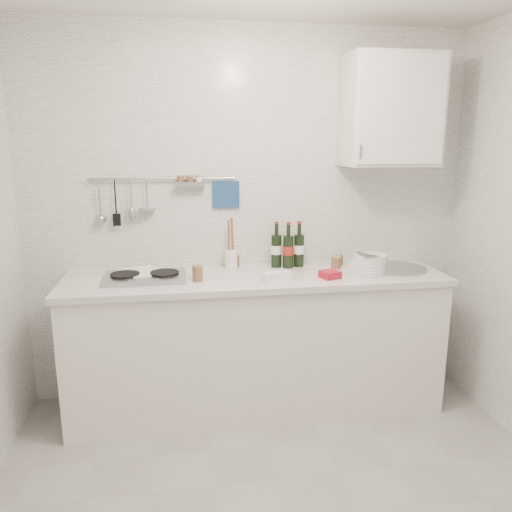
{
  "coord_description": "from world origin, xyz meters",
  "views": [
    {
      "loc": [
        -0.48,
        -1.96,
        1.77
      ],
      "look_at": [
        -0.03,
        0.9,
        1.09
      ],
      "focal_mm": 35.0,
      "sensor_mm": 36.0,
      "label": 1
    }
  ],
  "objects": [
    {
      "name": "back_wall",
      "position": [
        0.0,
        1.4,
        1.25
      ],
      "size": [
        3.0,
        0.02,
        2.5
      ],
      "primitive_type": "cube",
      "color": "silver",
      "rests_on": "floor"
    },
    {
      "name": "plate_stack_hob",
      "position": [
        -0.74,
        1.16,
        0.94
      ],
      "size": [
        0.3,
        0.3,
        0.04
      ],
      "rotation": [
        0.0,
        0.0,
        -0.05
      ],
      "color": "#4B70AB",
      "rests_on": "counter"
    },
    {
      "name": "jar_d",
      "position": [
        -0.38,
        1.01,
        0.97
      ],
      "size": [
        0.07,
        0.07,
        0.1
      ],
      "rotation": [
        0.0,
        0.0,
        0.32
      ],
      "color": "brown",
      "rests_on": "counter"
    },
    {
      "name": "counter",
      "position": [
        0.01,
        1.1,
        0.43
      ],
      "size": [
        2.44,
        0.64,
        0.96
      ],
      "color": "silver",
      "rests_on": "floor"
    },
    {
      "name": "wall_rail",
      "position": [
        -0.6,
        1.37,
        1.43
      ],
      "size": [
        0.98,
        0.09,
        0.34
      ],
      "color": "#93969B",
      "rests_on": "back_wall"
    },
    {
      "name": "butter_dish",
      "position": [
        0.1,
        0.95,
        0.95
      ],
      "size": [
        0.19,
        0.13,
        0.05
      ],
      "primitive_type": "cube",
      "rotation": [
        0.0,
        0.0,
        0.25
      ],
      "color": "white",
      "rests_on": "counter"
    },
    {
      "name": "strawberry_punnet",
      "position": [
        0.45,
        0.96,
        0.94
      ],
      "size": [
        0.14,
        0.14,
        0.04
      ],
      "primitive_type": "cube",
      "rotation": [
        0.0,
        0.0,
        0.31
      ],
      "color": "red",
      "rests_on": "counter"
    },
    {
      "name": "wall_cabinet",
      "position": [
        0.9,
        1.22,
        1.95
      ],
      "size": [
        0.6,
        0.38,
        0.7
      ],
      "color": "silver",
      "rests_on": "back_wall"
    },
    {
      "name": "jar_b",
      "position": [
        0.61,
        1.28,
        0.96
      ],
      "size": [
        0.06,
        0.06,
        0.08
      ],
      "rotation": [
        0.0,
        0.0,
        0.11
      ],
      "color": "brown",
      "rests_on": "counter"
    },
    {
      "name": "plate_stack_sink",
      "position": [
        0.73,
        1.05,
        0.98
      ],
      "size": [
        0.28,
        0.27,
        0.12
      ],
      "rotation": [
        0.0,
        0.0,
        0.4
      ],
      "color": "white",
      "rests_on": "counter"
    },
    {
      "name": "utensil_crock",
      "position": [
        -0.14,
        1.29,
        1.0
      ],
      "size": [
        0.08,
        0.08,
        0.35
      ],
      "rotation": [
        0.0,
        0.0,
        -0.3
      ],
      "color": "white",
      "rests_on": "counter"
    },
    {
      "name": "jar_c",
      "position": [
        0.56,
        1.19,
        0.96
      ],
      "size": [
        0.07,
        0.07,
        0.08
      ],
      "rotation": [
        0.0,
        0.0,
        -0.34
      ],
      "color": "brown",
      "rests_on": "counter"
    },
    {
      "name": "wine_bottles",
      "position": [
        0.25,
        1.27,
        1.07
      ],
      "size": [
        0.23,
        0.11,
        0.31
      ],
      "rotation": [
        0.0,
        0.0,
        -0.08
      ],
      "color": "black",
      "rests_on": "counter"
    },
    {
      "name": "jar_a",
      "position": [
        -0.1,
        1.34,
        0.96
      ],
      "size": [
        0.06,
        0.06,
        0.09
      ],
      "rotation": [
        0.0,
        0.0,
        -0.42
      ],
      "color": "brown",
      "rests_on": "counter"
    }
  ]
}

